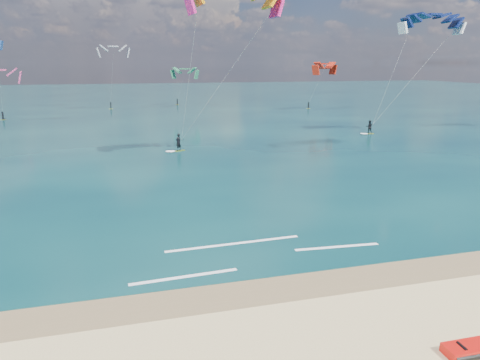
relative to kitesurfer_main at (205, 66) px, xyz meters
name	(u,v)px	position (x,y,z in m)	size (l,w,h in m)	color
ground	(177,143)	(-2.32, 8.72, -9.38)	(320.00, 320.00, 0.00)	tan
wet_sand_strip	(269,289)	(-2.32, -28.28, -9.38)	(320.00, 2.40, 0.01)	brown
sea	(150,101)	(-2.32, 72.72, -9.36)	(320.00, 200.00, 0.04)	#092932
kitesurfer_main	(205,66)	(0.00, 0.00, 0.00)	(13.04, 8.40, 18.37)	#8EC116
kitesurfer_far	(403,66)	(28.19, 7.63, -0.13)	(13.69, 4.68, 17.41)	#ABB51B
shoreline_foam	(250,253)	(-2.14, -24.57, -9.33)	(13.36, 3.62, 0.01)	white
distant_kites	(116,83)	(-10.14, 48.54, -3.73)	(73.39, 26.34, 14.43)	#2F8154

